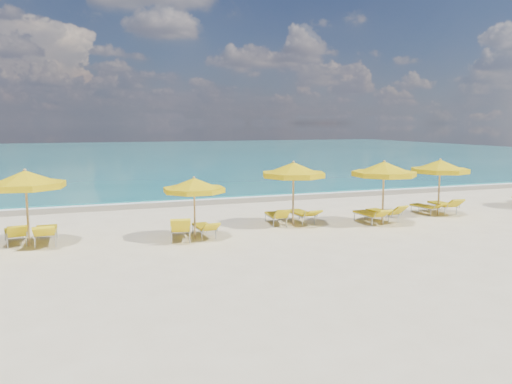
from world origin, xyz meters
name	(u,v)px	position (x,y,z in m)	size (l,w,h in m)	color
ground_plane	(270,229)	(0.00, 0.00, 0.00)	(120.00, 120.00, 0.00)	beige
ocean	(131,154)	(0.00, 48.00, 0.00)	(120.00, 80.00, 0.30)	#146F74
wet_sand_band	(217,200)	(0.00, 7.40, 0.00)	(120.00, 2.60, 0.01)	tan
foam_line	(212,198)	(0.00, 8.20, 0.00)	(120.00, 1.20, 0.03)	white
whitecap_near	(87,184)	(-6.00, 17.00, 0.00)	(14.00, 0.36, 0.05)	white
whitecap_far	(255,168)	(8.00, 24.00, 0.00)	(18.00, 0.30, 0.05)	white
umbrella_2	(25,180)	(-8.14, 0.29, 2.11)	(2.94, 2.94, 2.48)	tan
umbrella_3	(194,186)	(-2.94, -0.57, 1.82)	(2.69, 2.69, 2.13)	tan
umbrella_4	(293,170)	(1.10, 0.38, 2.12)	(2.65, 2.65, 2.48)	tan
umbrella_5	(384,170)	(4.46, -0.57, 2.13)	(3.14, 3.14, 2.49)	tan
umbrella_6	(440,167)	(7.84, 0.31, 2.06)	(2.50, 2.50, 2.42)	tan
lounger_2_left	(16,237)	(-8.57, 0.74, 0.22)	(0.89, 1.86, 0.80)	#A5A8AD
lounger_2_right	(46,236)	(-7.64, 0.47, 0.25)	(0.70, 2.07, 0.82)	#A5A8AD
lounger_3_left	(180,232)	(-3.41, -0.40, 0.25)	(0.99, 2.03, 0.93)	#A5A8AD
lounger_3_right	(204,231)	(-2.55, -0.32, 0.20)	(0.63, 1.70, 0.67)	#A5A8AD
lounger_4_left	(276,219)	(0.58, 0.82, 0.21)	(0.71, 1.74, 0.75)	#A5A8AD
lounger_4_right	(301,217)	(1.66, 0.80, 0.22)	(0.74, 1.92, 0.68)	#A5A8AD
lounger_5_left	(369,218)	(4.11, -0.20, 0.21)	(0.71, 1.83, 0.71)	#A5A8AD
lounger_5_right	(383,216)	(4.87, -0.04, 0.22)	(0.92, 1.85, 0.78)	#A5A8AD
lounger_6_left	(425,209)	(7.49, 0.69, 0.20)	(0.85, 1.72, 0.63)	#A5A8AD
lounger_6_right	(443,208)	(8.36, 0.62, 0.23)	(0.85, 1.95, 0.79)	#A5A8AD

